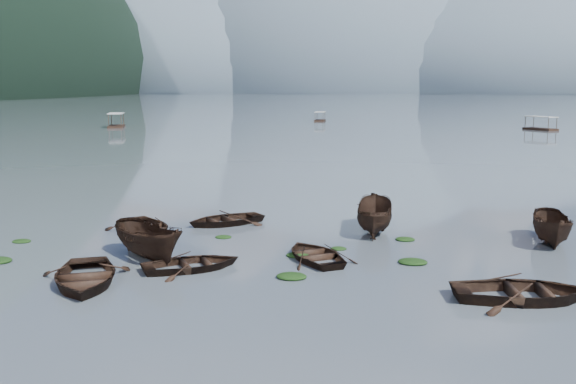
# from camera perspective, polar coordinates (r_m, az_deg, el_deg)

# --- Properties ---
(ground_plane) EXTENTS (2400.00, 2400.00, 0.00)m
(ground_plane) POSITION_cam_1_polar(r_m,az_deg,el_deg) (23.56, -4.42, -9.53)
(ground_plane) COLOR #4B545E
(haze_mtn_a) EXTENTS (520.00, 520.00, 280.00)m
(haze_mtn_a) POSITION_cam_1_polar(r_m,az_deg,el_deg) (959.10, -7.55, 8.81)
(haze_mtn_a) COLOR #475666
(haze_mtn_a) RESTS_ON ground
(haze_mtn_b) EXTENTS (520.00, 520.00, 340.00)m
(haze_mtn_b) POSITION_cam_1_polar(r_m,az_deg,el_deg) (924.03, 4.60, 8.84)
(haze_mtn_b) COLOR #475666
(haze_mtn_b) RESTS_ON ground
(haze_mtn_c) EXTENTS (520.00, 520.00, 260.00)m
(haze_mtn_c) POSITION_cam_1_polar(r_m,az_deg,el_deg) (931.56, 17.11, 8.47)
(haze_mtn_c) COLOR #475666
(haze_mtn_c) RESTS_ON ground
(rowboat_0) EXTENTS (5.21, 5.99, 1.04)m
(rowboat_0) POSITION_cam_1_polar(r_m,az_deg,el_deg) (26.43, -17.62, -7.84)
(rowboat_0) COLOR black
(rowboat_0) RESTS_ON ground
(rowboat_1) EXTENTS (5.11, 4.70, 0.86)m
(rowboat_1) POSITION_cam_1_polar(r_m,az_deg,el_deg) (27.54, -8.53, -6.80)
(rowboat_1) COLOR black
(rowboat_1) RESTS_ON ground
(rowboat_2) EXTENTS (4.91, 4.69, 1.91)m
(rowboat_2) POSITION_cam_1_polar(r_m,az_deg,el_deg) (29.53, -12.19, -5.80)
(rowboat_2) COLOR black
(rowboat_2) RESTS_ON ground
(rowboat_3) EXTENTS (4.61, 5.04, 0.85)m
(rowboat_3) POSITION_cam_1_polar(r_m,az_deg,el_deg) (28.78, 2.44, -6.00)
(rowboat_3) COLOR black
(rowboat_3) RESTS_ON ground
(rowboat_4) EXTENTS (5.43, 4.15, 1.05)m
(rowboat_4) POSITION_cam_1_polar(r_m,az_deg,el_deg) (24.94, 20.15, -9.01)
(rowboat_4) COLOR black
(rowboat_4) RESTS_ON ground
(rowboat_5) EXTENTS (2.29, 4.81, 1.79)m
(rowboat_5) POSITION_cam_1_polar(r_m,az_deg,el_deg) (34.20, 22.37, -4.23)
(rowboat_5) COLOR black
(rowboat_5) RESTS_ON ground
(rowboat_6) EXTENTS (5.76, 6.01, 1.01)m
(rowboat_6) POSITION_cam_1_polar(r_m,az_deg,el_deg) (34.62, -12.63, -3.58)
(rowboat_6) COLOR black
(rowboat_6) RESTS_ON ground
(rowboat_7) EXTENTS (5.42, 5.29, 0.92)m
(rowboat_7) POSITION_cam_1_polar(r_m,az_deg,el_deg) (36.17, -5.60, -2.85)
(rowboat_7) COLOR black
(rowboat_7) RESTS_ON ground
(rowboat_8) EXTENTS (1.92, 5.00, 1.92)m
(rowboat_8) POSITION_cam_1_polar(r_m,az_deg,el_deg) (34.35, 7.61, -3.54)
(rowboat_8) COLOR black
(rowboat_8) RESTS_ON ground
(weed_clump_1) EXTENTS (1.05, 0.84, 0.23)m
(weed_clump_1) POSITION_cam_1_polar(r_m,az_deg,el_deg) (29.23, 0.85, -5.74)
(weed_clump_1) COLOR black
(weed_clump_1) RESTS_ON ground
(weed_clump_2) EXTENTS (1.24, 0.99, 0.27)m
(weed_clump_2) POSITION_cam_1_polar(r_m,az_deg,el_deg) (26.02, 0.32, -7.66)
(weed_clump_2) COLOR black
(weed_clump_2) RESTS_ON ground
(weed_clump_3) EXTENTS (0.77, 0.65, 0.17)m
(weed_clump_3) POSITION_cam_1_polar(r_m,az_deg,el_deg) (30.59, 4.51, -5.09)
(weed_clump_3) COLOR black
(weed_clump_3) RESTS_ON ground
(weed_clump_4) EXTENTS (1.28, 1.02, 0.27)m
(weed_clump_4) POSITION_cam_1_polar(r_m,az_deg,el_deg) (28.62, 11.02, -6.25)
(weed_clump_4) COLOR black
(weed_clump_4) RESTS_ON ground
(weed_clump_5) EXTENTS (0.94, 0.76, 0.20)m
(weed_clump_5) POSITION_cam_1_polar(r_m,az_deg,el_deg) (34.51, -22.60, -4.13)
(weed_clump_5) COLOR black
(weed_clump_5) RESTS_ON ground
(weed_clump_6) EXTENTS (0.85, 0.71, 0.18)m
(weed_clump_6) POSITION_cam_1_polar(r_m,az_deg,el_deg) (32.95, -5.76, -4.06)
(weed_clump_6) COLOR black
(weed_clump_6) RESTS_ON ground
(weed_clump_7) EXTENTS (0.98, 0.79, 0.21)m
(weed_clump_7) POSITION_cam_1_polar(r_m,az_deg,el_deg) (32.76, 10.37, -4.24)
(weed_clump_7) COLOR black
(weed_clump_7) RESTS_ON ground
(pontoon_left) EXTENTS (4.84, 7.32, 2.60)m
(pontoon_left) POSITION_cam_1_polar(r_m,az_deg,el_deg) (126.02, -15.00, 5.56)
(pontoon_left) COLOR black
(pontoon_left) RESTS_ON ground
(pontoon_centre) EXTENTS (2.21, 5.28, 2.02)m
(pontoon_centre) POSITION_cam_1_polar(r_m,az_deg,el_deg) (143.96, 2.86, 6.30)
(pontoon_centre) COLOR black
(pontoon_centre) RESTS_ON ground
(pontoon_right) EXTENTS (5.48, 6.37, 2.31)m
(pontoon_right) POSITION_cam_1_polar(r_m,az_deg,el_deg) (123.01, 21.52, 5.15)
(pontoon_right) COLOR black
(pontoon_right) RESTS_ON ground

